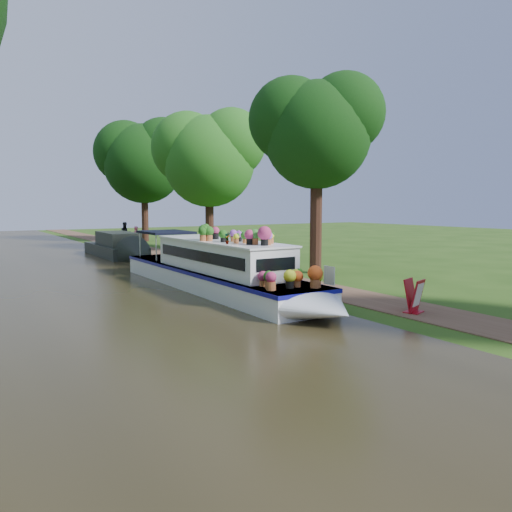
# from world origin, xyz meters

# --- Properties ---
(ground) EXTENTS (100.00, 100.00, 0.00)m
(ground) POSITION_xyz_m (0.00, 0.00, 0.00)
(ground) COLOR #244511
(ground) RESTS_ON ground
(canal_water) EXTENTS (10.00, 100.00, 0.02)m
(canal_water) POSITION_xyz_m (-6.00, 0.00, 0.01)
(canal_water) COLOR black
(canal_water) RESTS_ON ground
(towpath) EXTENTS (2.20, 100.00, 0.03)m
(towpath) POSITION_xyz_m (1.20, 0.00, 0.01)
(towpath) COLOR brown
(towpath) RESTS_ON ground
(plant_boat) EXTENTS (2.29, 13.52, 2.25)m
(plant_boat) POSITION_xyz_m (-2.25, 0.89, 0.85)
(plant_boat) COLOR white
(plant_boat) RESTS_ON canal_water
(tree_near_overhang) EXTENTS (5.52, 5.28, 8.99)m
(tree_near_overhang) POSITION_xyz_m (3.79, 3.06, 6.60)
(tree_near_overhang) COLOR black
(tree_near_overhang) RESTS_ON ground
(tree_near_mid) EXTENTS (6.90, 6.60, 9.40)m
(tree_near_mid) POSITION_xyz_m (4.48, 15.08, 6.44)
(tree_near_mid) COLOR black
(tree_near_mid) RESTS_ON ground
(tree_near_far) EXTENTS (7.59, 7.26, 10.30)m
(tree_near_far) POSITION_xyz_m (3.98, 26.09, 7.05)
(tree_near_far) COLOR black
(tree_near_far) RESTS_ON ground
(second_boat) EXTENTS (2.23, 7.57, 1.46)m
(second_boat) POSITION_xyz_m (-1.75, 14.94, 0.59)
(second_boat) COLOR black
(second_boat) RESTS_ON canal_water
(sandwich_board) EXTENTS (0.65, 0.66, 0.97)m
(sandwich_board) POSITION_xyz_m (0.80, -5.20, 0.47)
(sandwich_board) COLOR #AC0C19
(sandwich_board) RESTS_ON towpath
(pedestrian_pink) EXTENTS (0.68, 0.57, 1.60)m
(pedestrian_pink) POSITION_xyz_m (0.81, 18.89, 0.83)
(pedestrian_pink) COLOR #EB617C
(pedestrian_pink) RESTS_ON towpath
(pedestrian_dark) EXTENTS (0.91, 0.74, 1.73)m
(pedestrian_dark) POSITION_xyz_m (1.48, 23.48, 0.89)
(pedestrian_dark) COLOR black
(pedestrian_dark) RESTS_ON towpath
(verge_plant) EXTENTS (0.46, 0.41, 0.45)m
(verge_plant) POSITION_xyz_m (-0.60, 0.13, 0.23)
(verge_plant) COLOR #245B1B
(verge_plant) RESTS_ON ground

